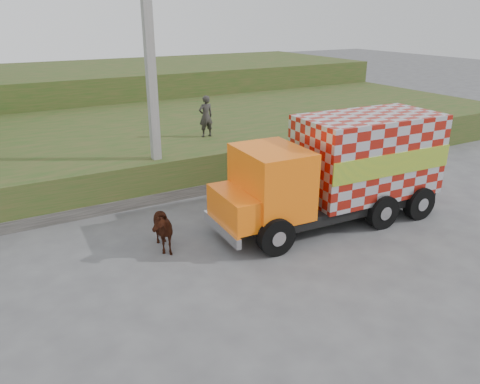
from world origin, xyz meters
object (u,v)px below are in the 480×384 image
utility_pole (152,86)px  cow (159,228)px  cargo_truck (341,169)px  pedestrian (206,116)px

utility_pole → cow: size_ratio=5.07×
cow → cargo_truck: bearing=-4.4°
utility_pole → cow: bearing=-110.1°
pedestrian → cow: bearing=52.0°
cargo_truck → pedestrian: cargo_truck is taller
utility_pole → pedestrian: (2.98, 2.05, -1.71)m
cargo_truck → cow: bearing=173.7°
cargo_truck → cow: cargo_truck is taller
cargo_truck → pedestrian: (-1.48, 6.84, 0.62)m
utility_pole → cargo_truck: (4.46, -4.79, -2.32)m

